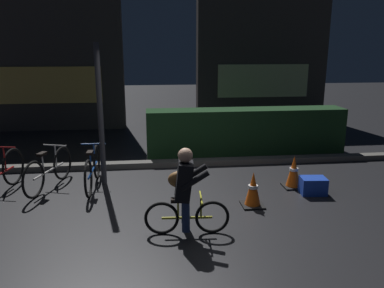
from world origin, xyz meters
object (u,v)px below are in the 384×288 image
traffic_cone_near (253,190)px  cyclist (185,191)px  traffic_cone_far (294,172)px  parked_bike_center_left (93,169)px  blue_crate (313,186)px  street_post (100,116)px  parked_bike_left_mid (49,170)px

traffic_cone_near → cyclist: cyclist is taller
traffic_cone_far → cyclist: bearing=-144.2°
parked_bike_center_left → blue_crate: size_ratio=3.80×
street_post → parked_bike_left_mid: size_ratio=1.66×
parked_bike_left_mid → cyclist: bearing=-114.3°
traffic_cone_far → blue_crate: bearing=-57.0°
cyclist → parked_bike_center_left: bearing=131.0°
parked_bike_left_mid → traffic_cone_far: 4.51m
parked_bike_left_mid → cyclist: cyclist is taller
street_post → traffic_cone_near: size_ratio=4.49×
traffic_cone_far → parked_bike_left_mid: bearing=173.9°
traffic_cone_near → street_post: bearing=152.8°
parked_bike_center_left → blue_crate: bearing=-100.5°
traffic_cone_near → cyclist: size_ratio=0.47×
traffic_cone_near → blue_crate: bearing=18.3°
street_post → parked_bike_left_mid: 1.38m
street_post → parked_bike_left_mid: bearing=-176.1°
street_post → cyclist: 2.59m
street_post → traffic_cone_far: (3.51, -0.55, -1.02)m
cyclist → street_post: bearing=126.0°
traffic_cone_near → parked_bike_center_left: bearing=156.4°
traffic_cone_near → traffic_cone_far: (0.98, 0.75, 0.01)m
traffic_cone_far → street_post: bearing=171.1°
blue_crate → cyclist: cyclist is taller
traffic_cone_near → parked_bike_left_mid: bearing=160.6°
traffic_cone_far → cyclist: cyclist is taller
street_post → blue_crate: (3.74, -0.90, -1.16)m
parked_bike_left_mid → traffic_cone_far: bearing=-79.1°
parked_bike_left_mid → traffic_cone_far: parked_bike_left_mid is taller
street_post → blue_crate: street_post is taller
parked_bike_left_mid → parked_bike_center_left: (0.79, -0.04, 0.01)m
traffic_cone_far → cyclist: (-2.17, -1.56, 0.33)m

